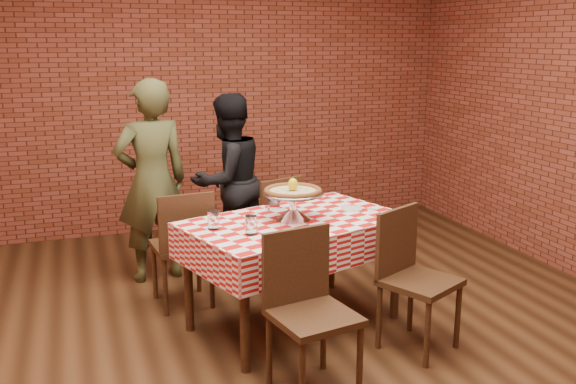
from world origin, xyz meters
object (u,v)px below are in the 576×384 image
object	(u,v)px
pizza_stand	(293,206)
diner_olive	(152,181)
water_glass_right	(213,220)
condiment_caddy	(272,200)
table	(294,273)
diner_black	(228,181)
pizza	(293,192)
chair_far_right	(269,228)
chair_near_left	(314,316)
chair_near_right	(420,282)
chair_far_left	(182,247)
water_glass_left	(251,225)

from	to	relation	value
pizza_stand	diner_olive	bearing A→B (deg)	123.13
water_glass_right	condiment_caddy	bearing A→B (deg)	34.74
table	diner_black	xyz separation A→B (m)	(-0.13, 1.35, 0.37)
pizza	chair_far_right	distance (m)	1.01
water_glass_right	chair_near_left	xyz separation A→B (m)	(0.37, -0.82, -0.36)
water_glass_right	chair_far_right	distance (m)	1.18
water_glass_right	chair_far_right	xyz separation A→B (m)	(0.65, 0.91, -0.38)
pizza	diner_olive	world-z (taller)	diner_olive
chair_near_right	condiment_caddy	bearing A→B (deg)	100.63
chair_near_left	chair_far_left	distance (m)	1.54
chair_near_right	diner_olive	bearing A→B (deg)	101.78
table	pizza	size ratio (longest dim) A/B	3.69
diner_olive	chair_far_right	bearing A→B (deg)	150.43
water_glass_left	chair_far_left	world-z (taller)	chair_far_left
pizza	diner_olive	distance (m)	1.44
water_glass_right	chair_near_left	size ratio (longest dim) A/B	0.13
water_glass_left	chair_near_right	size ratio (longest dim) A/B	0.13
pizza_stand	condiment_caddy	xyz separation A→B (m)	(-0.05, 0.31, -0.03)
pizza_stand	chair_near_left	bearing A→B (deg)	-101.76
table	chair_far_right	xyz separation A→B (m)	(0.09, 0.87, 0.07)
chair_far_left	table	bearing A→B (deg)	132.76
chair_near_left	chair_far_right	size ratio (longest dim) A/B	1.03
water_glass_left	diner_black	size ratio (longest dim) A/B	0.08
pizza_stand	diner_olive	distance (m)	1.43
chair_far_left	diner_olive	distance (m)	0.71
chair_near_left	diner_black	xyz separation A→B (m)	(0.06, 2.21, 0.29)
chair_far_right	water_glass_left	bearing A→B (deg)	48.97
table	water_glass_right	distance (m)	0.72
table	diner_olive	distance (m)	1.51
diner_black	condiment_caddy	bearing A→B (deg)	67.74
pizza_stand	water_glass_right	distance (m)	0.55
water_glass_left	condiment_caddy	distance (m)	0.62
water_glass_left	chair_near_right	distance (m)	1.12
diner_olive	diner_black	world-z (taller)	diner_olive
water_glass_right	water_glass_left	bearing A→B (deg)	-43.42
table	pizza_stand	xyz separation A→B (m)	(-0.01, 0.00, 0.48)
water_glass_right	chair_near_right	world-z (taller)	chair_near_right
chair_near_right	diner_olive	xyz separation A→B (m)	(-1.42, 1.79, 0.37)
chair_near_left	chair_near_right	xyz separation A→B (m)	(0.82, 0.26, -0.01)
diner_olive	chair_near_left	bearing A→B (deg)	97.03
chair_far_right	diner_olive	size ratio (longest dim) A/B	0.54
pizza_stand	diner_olive	size ratio (longest dim) A/B	0.26
water_glass_left	chair_near_right	world-z (taller)	chair_near_right
water_glass_right	condiment_caddy	xyz separation A→B (m)	(0.50, 0.35, 0.01)
chair_near_left	condiment_caddy	bearing A→B (deg)	72.91
condiment_caddy	chair_far_right	distance (m)	0.70
chair_far_right	condiment_caddy	bearing A→B (deg)	56.73
chair_far_left	diner_olive	xyz separation A→B (m)	(-0.12, 0.59, 0.38)
pizza_stand	chair_far_right	world-z (taller)	pizza_stand
table	water_glass_right	xyz separation A→B (m)	(-0.56, -0.04, 0.44)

